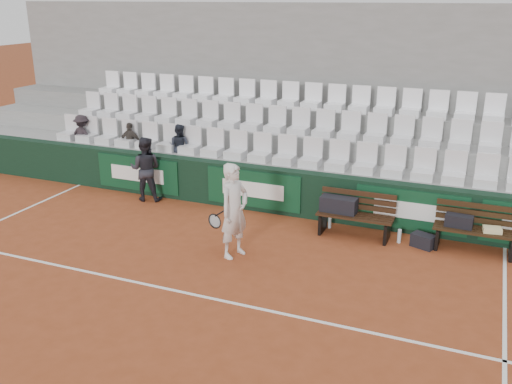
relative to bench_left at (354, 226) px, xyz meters
The scene contains 23 objects.
ground 3.99m from the bench_left, 123.48° to the right, with size 80.00×80.00×0.00m, color brown.
court_baseline 3.99m from the bench_left, 123.48° to the right, with size 18.00×0.06×0.01m, color white.
back_barrier 2.25m from the bench_left, 162.65° to the left, with size 18.00×0.34×1.00m.
grandstand_tier_front 2.57m from the bench_left, 149.43° to the left, with size 18.00×0.95×1.00m, color #979694.
grandstand_tier_mid 3.19m from the bench_left, 134.36° to the left, with size 18.00×0.95×1.45m, color gray.
grandstand_tier_back 3.95m from the bench_left, 124.51° to the left, with size 18.00×0.95×1.90m, color gray.
grandstand_rear_wall 4.83m from the bench_left, 119.90° to the left, with size 18.00×0.30×4.40m, color gray.
seat_row_front 2.70m from the bench_left, 152.92° to the left, with size 11.90×0.44×0.63m, color silver.
seat_row_mid 3.39m from the bench_left, 136.68° to the left, with size 11.90×0.44×0.63m, color silver.
seat_row_back 4.24m from the bench_left, 126.03° to the left, with size 11.90×0.44×0.63m, color white.
bench_left is the anchor object (origin of this frame).
bench_right 2.24m from the bench_left, ahead, with size 1.50×0.56×0.45m, color black.
sports_bag_left 0.52m from the bench_left, behind, with size 0.72×0.31×0.31m, color black.
sports_bag_right 1.97m from the bench_left, ahead, with size 0.50×0.23×0.23m, color black.
towel 2.54m from the bench_left, ahead, with size 0.32×0.23×0.09m, color beige.
sports_bag_ground 1.35m from the bench_left, ahead, with size 0.43×0.26×0.26m, color black.
water_bottle_near 0.62m from the bench_left, 157.71° to the left, with size 0.07×0.07×0.25m, color silver.
water_bottle_far 0.89m from the bench_left, ahead, with size 0.08×0.08×0.27m, color silver.
tennis_player 2.60m from the bench_left, 136.82° to the right, with size 0.80×0.75×1.77m.
ball_kid 5.04m from the bench_left, behind, with size 0.74×0.57×1.51m, color black.
spectator_a 7.69m from the bench_left, behind, with size 0.72×0.41×1.12m, color black.
spectator_b 6.26m from the bench_left, 168.94° to the left, with size 0.60×0.25×1.03m, color #36312B.
spectator_c 4.94m from the bench_left, 165.72° to the left, with size 0.54×0.42×1.11m, color #1D212B.
Camera 1 is at (4.40, -7.13, 4.56)m, focal length 40.00 mm.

